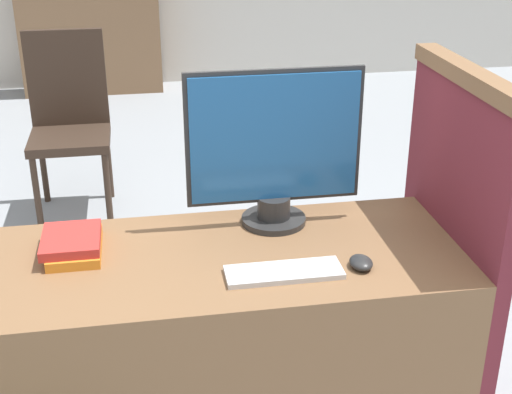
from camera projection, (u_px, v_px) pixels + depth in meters
The scene contains 7 objects.
desk at pixel (224, 360), 2.28m from camera, with size 1.44×0.62×0.76m.
carrel_divider at pixel (448, 260), 2.32m from camera, with size 0.07×0.70×1.29m.
monitor at pixel (274, 150), 2.22m from camera, with size 0.56×0.21×0.51m.
keyboard at pixel (284, 272), 2.01m from camera, with size 0.33×0.11×0.02m.
mouse at pixel (361, 263), 2.05m from camera, with size 0.07×0.09×0.03m.
book_stack at pixel (73, 244), 2.13m from camera, with size 0.17×0.24×0.06m.
far_chair at pixel (69, 116), 4.02m from camera, with size 0.44×0.44×1.02m.
Camera 1 is at (-0.22, -1.54, 1.79)m, focal length 50.00 mm.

